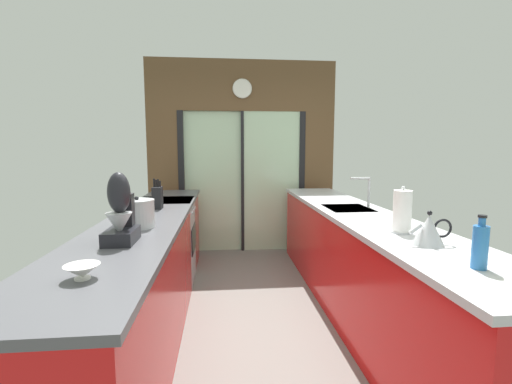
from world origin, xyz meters
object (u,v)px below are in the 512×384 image
stock_pot (137,214)px  kettle (429,230)px  paper_towel_roll (402,212)px  stand_mixer (121,216)px  mixing_bowl (82,271)px  knife_block (157,197)px  soap_bottle_far (480,246)px  oven_range (167,241)px

stock_pot → kettle: size_ratio=0.92×
stock_pot → paper_towel_roll: size_ratio=0.77×
stand_mixer → stock_pot: stand_mixer is taller
mixing_bowl → stand_mixer: 0.61m
knife_block → stand_mixer: (0.00, -1.19, 0.06)m
stock_pot → stand_mixer: bearing=-90.0°
paper_towel_roll → mixing_bowl: bearing=-159.3°
kettle → soap_bottle_far: bearing=-90.3°
mixing_bowl → stock_pot: stock_pot is taller
stock_pot → soap_bottle_far: 2.06m
mixing_bowl → paper_towel_roll: (1.78, 0.67, 0.11)m
soap_bottle_far → kettle: bearing=89.7°
soap_bottle_far → oven_range: bearing=126.8°
oven_range → stand_mixer: stand_mixer is taller
mixing_bowl → knife_block: knife_block is taller
stock_pot → soap_bottle_far: bearing=-30.3°
soap_bottle_far → paper_towel_roll: paper_towel_roll is taller
knife_block → stock_pot: bearing=-90.0°
oven_range → kettle: 2.75m
knife_block → mixing_bowl: bearing=-90.0°
kettle → soap_bottle_far: 0.41m
soap_bottle_far → knife_block: bearing=134.2°
mixing_bowl → knife_block: bearing=90.0°
stock_pot → kettle: 1.89m
oven_range → stock_pot: stock_pot is taller
stand_mixer → oven_range: bearing=90.6°
stand_mixer → kettle: 1.80m
mixing_bowl → stock_pot: (0.00, 1.00, 0.07)m
stand_mixer → stock_pot: bearing=90.0°
knife_block → paper_towel_roll: (1.78, -1.12, 0.03)m
knife_block → stand_mixer: stand_mixer is taller
stock_pot → mixing_bowl: bearing=-90.0°
paper_towel_roll → stock_pot: bearing=169.6°
knife_block → kettle: bearing=-38.6°
knife_block → stand_mixer: size_ratio=0.67×
mixing_bowl → kettle: kettle is taller
oven_range → knife_block: size_ratio=3.26×
oven_range → stock_pot: 1.48m
kettle → paper_towel_roll: bearing=90.4°
stand_mixer → paper_towel_roll: bearing=2.4°
stand_mixer → soap_bottle_far: 1.89m
knife_block → stock_pot: (0.00, -0.79, -0.01)m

